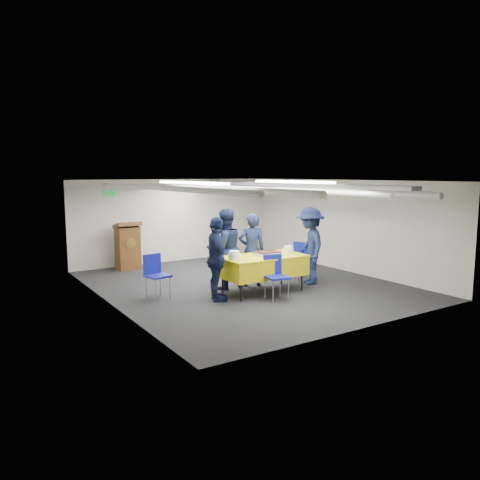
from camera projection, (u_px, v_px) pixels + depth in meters
The scene contains 14 objects.
ground at pixel (245, 285), 10.41m from camera, with size 7.00×7.00×0.00m, color black.
room_shell at pixel (238, 202), 10.54m from camera, with size 6.00×7.00×2.30m.
serving_table at pixel (263, 266), 9.68m from camera, with size 1.77×0.94×0.77m.
sheet_cake at pixel (267, 253), 9.71m from camera, with size 0.50×0.39×0.09m.
plate_stack_left at pixel (234, 256), 9.21m from camera, with size 0.23×0.23×0.17m.
plate_stack_right at pixel (288, 250), 9.94m from camera, with size 0.22×0.22×0.16m.
podium at pixel (128, 246), 12.00m from camera, with size 0.62×0.53×1.25m.
chair_near at pixel (275, 272), 9.19m from camera, with size 0.48×0.48×0.87m.
chair_right at pixel (298, 257), 10.87m from camera, with size 0.53×0.53×0.87m.
chair_left at pixel (155, 271), 9.27m from camera, with size 0.49×0.49×0.87m.
sailor_a at pixel (252, 250), 10.19m from camera, with size 0.58×0.38×1.60m, color black.
sailor_b at pixel (225, 249), 9.97m from camera, with size 0.84×0.65×1.72m, color black.
sailor_c at pixel (217, 259), 9.01m from camera, with size 0.96×0.40×1.64m, color black.
sailor_d at pixel (310, 246), 10.40m from camera, with size 1.11×0.64×1.72m, color black.
Camera 1 is at (-5.58, -8.50, 2.45)m, focal length 35.00 mm.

